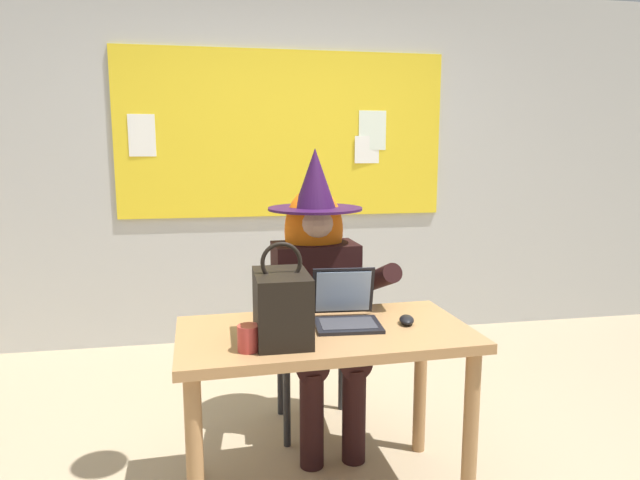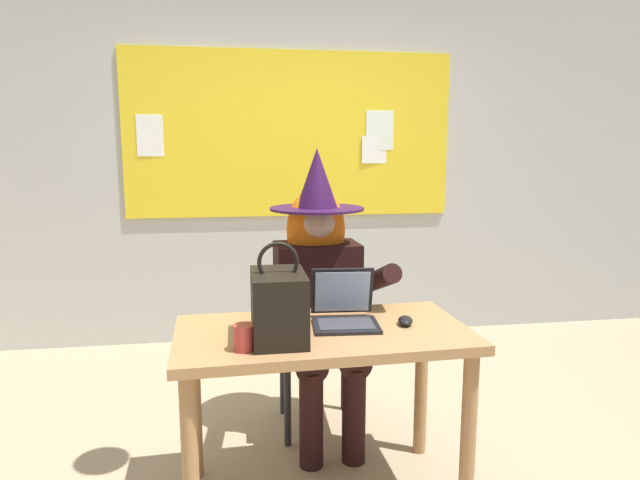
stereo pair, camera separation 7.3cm
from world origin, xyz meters
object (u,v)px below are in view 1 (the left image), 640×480
object	(u,v)px
coffee_mug	(248,338)
desk_main	(325,356)
computer_mouse	(407,320)
handbag	(282,306)
person_costumed	(318,280)
laptop	(346,311)
chair_at_desk	(314,328)

from	to	relation	value
coffee_mug	desk_main	bearing A→B (deg)	30.29
computer_mouse	coffee_mug	size ratio (longest dim) A/B	1.09
computer_mouse	handbag	bearing A→B (deg)	-153.19
handbag	coffee_mug	xyz separation A→B (m)	(-0.13, -0.09, -0.09)
person_costumed	computer_mouse	size ratio (longest dim) A/B	13.94
laptop	coffee_mug	size ratio (longest dim) A/B	3.09
laptop	computer_mouse	distance (m)	0.25
person_costumed	coffee_mug	world-z (taller)	person_costumed
person_costumed	coffee_mug	distance (m)	0.83
laptop	person_costumed	bearing A→B (deg)	97.95
desk_main	laptop	xyz separation A→B (m)	(0.10, 0.07, 0.16)
laptop	handbag	world-z (taller)	handbag
desk_main	chair_at_desk	bearing A→B (deg)	84.08
laptop	coffee_mug	world-z (taller)	laptop
person_costumed	computer_mouse	distance (m)	0.61
chair_at_desk	coffee_mug	size ratio (longest dim) A/B	9.54
person_costumed	laptop	xyz separation A→B (m)	(0.03, -0.48, -0.02)
chair_at_desk	laptop	world-z (taller)	laptop
computer_mouse	desk_main	bearing A→B (deg)	-162.52
handbag	coffee_mug	size ratio (longest dim) A/B	3.98
chair_at_desk	handbag	world-z (taller)	handbag
chair_at_desk	desk_main	bearing A→B (deg)	-4.55
laptop	handbag	xyz separation A→B (m)	(-0.29, -0.16, 0.08)
computer_mouse	handbag	world-z (taller)	handbag
laptop	chair_at_desk	bearing A→B (deg)	97.25
person_costumed	handbag	size ratio (longest dim) A/B	3.83
desk_main	laptop	bearing A→B (deg)	33.43
chair_at_desk	computer_mouse	world-z (taller)	chair_at_desk
laptop	desk_main	bearing A→B (deg)	-142.33
desk_main	laptop	distance (m)	0.20
person_costumed	laptop	distance (m)	0.48
coffee_mug	handbag	bearing A→B (deg)	35.08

